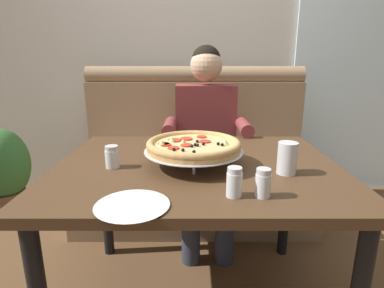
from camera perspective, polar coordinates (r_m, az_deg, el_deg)
back_wall_with_window at (r=2.83m, az=0.69°, el=19.76°), size 6.00×0.12×2.80m
window_panel at (r=3.11m, az=29.09°, el=17.54°), size 1.10×0.02×2.80m
booth_bench at (r=2.39m, az=0.73°, el=-3.83°), size 1.72×0.78×1.13m
dining_table at (r=1.40m, az=1.11°, el=-6.85°), size 1.23×0.98×0.74m
diner_main at (r=2.05m, az=2.79°, el=1.94°), size 0.54×0.64×1.27m
pizza at (r=1.33m, az=0.44°, el=-0.37°), size 0.43×0.43×0.12m
shaker_parmesan at (r=1.05m, az=7.95°, el=-7.35°), size 0.05×0.05×0.10m
shaker_oregano at (r=1.36m, az=-14.28°, el=-2.56°), size 0.06×0.06×0.10m
shaker_pepper_flakes at (r=1.07m, az=13.08°, el=-7.37°), size 0.05×0.05×0.10m
plate_near_left at (r=1.01m, az=-10.79°, el=-10.71°), size 0.24×0.24×0.02m
drinking_glass at (r=1.30m, az=17.26°, el=-2.82°), size 0.08×0.08×0.13m
patio_chair at (r=3.82m, az=22.32°, el=4.31°), size 0.42×0.41×0.86m
potted_plant at (r=2.69m, az=-30.99°, el=-4.16°), size 0.36×0.36×0.70m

